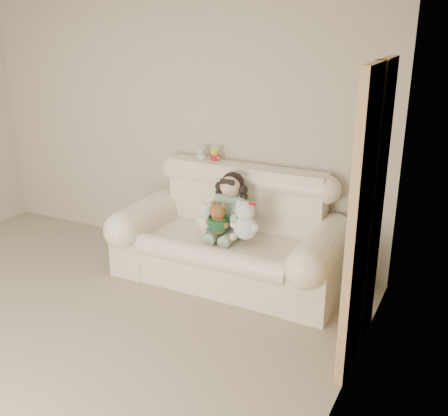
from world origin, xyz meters
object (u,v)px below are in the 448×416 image
Objects in this scene: seated_child at (231,204)px; cream_teddy at (206,214)px; sofa at (229,229)px; brown_teddy at (218,216)px; white_cat at (246,216)px.

cream_teddy is at bearing -136.93° from seated_child.
sofa and seated_child have the same top height.
cream_teddy is at bearing -152.28° from sofa.
brown_teddy reaches higher than cream_teddy.
seated_child is at bearing 104.39° from sofa.
sofa is at bearing 138.97° from white_cat.
sofa is 0.25m from cream_teddy.
seated_child is at bearing 127.05° from white_cat.
brown_teddy is 0.83× the size of white_cat.
sofa is 5.91× the size of brown_teddy.
seated_child is (-0.02, 0.08, 0.21)m from sofa.
seated_child is 0.30m from white_cat.
white_cat is 1.30× the size of cream_teddy.
white_cat is at bearing -43.18° from seated_child.
seated_child is at bearing 96.74° from brown_teddy.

